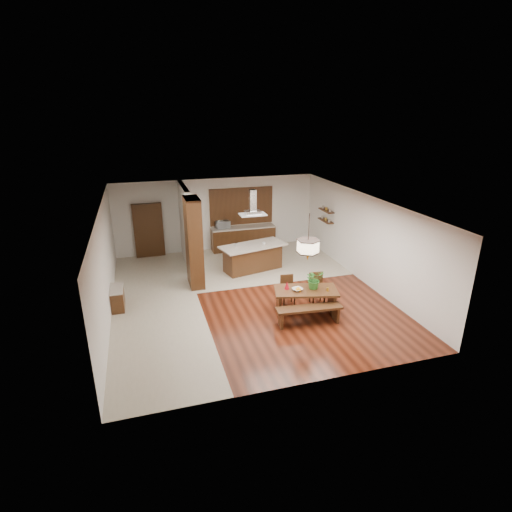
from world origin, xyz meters
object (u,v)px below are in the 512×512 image
object	(u,v)px
dining_bench	(309,315)
kitchen_island	(253,257)
hallway_console	(118,298)
microwave	(223,225)
dining_table	(306,296)
foliage_plant	(314,279)
range_hood	(253,202)
pendant_lantern	(308,237)
dining_chair_left	(288,291)
island_cup	(264,243)
dining_chair_right	(317,289)
fruit_bowl	(297,289)

from	to	relation	value
dining_bench	kitchen_island	world-z (taller)	kitchen_island
hallway_console	microwave	distance (m)	5.71
dining_table	foliage_plant	distance (m)	0.53
kitchen_island	range_hood	size ratio (longest dim) A/B	2.76
dining_bench	pendant_lantern	distance (m)	2.09
dining_chair_left	pendant_lantern	bearing A→B (deg)	-59.24
dining_table	microwave	distance (m)	5.96
range_hood	island_cup	bearing A→B (deg)	-17.85
dining_chair_right	pendant_lantern	distance (m)	1.90
hallway_console	kitchen_island	size ratio (longest dim) A/B	0.35
foliage_plant	island_cup	distance (m)	3.39
fruit_bowl	kitchen_island	size ratio (longest dim) A/B	0.11
hallway_console	dining_table	world-z (taller)	dining_table
dining_chair_left	fruit_bowl	distance (m)	0.69
hallway_console	pendant_lantern	size ratio (longest dim) A/B	0.67
dining_table	microwave	size ratio (longest dim) A/B	3.54
dining_chair_right	dining_bench	bearing A→B (deg)	-118.90
kitchen_island	dining_chair_right	bearing A→B (deg)	-84.30
dining_chair_right	fruit_bowl	world-z (taller)	dining_chair_right
dining_table	island_cup	distance (m)	3.42
dining_bench	dining_chair_left	distance (m)	1.25
dining_table	pendant_lantern	bearing A→B (deg)	0.00
dining_bench	fruit_bowl	size ratio (longest dim) A/B	6.36
dining_table	fruit_bowl	xyz separation A→B (m)	(-0.25, 0.01, 0.23)
pendant_lantern	foliage_plant	size ratio (longest dim) A/B	2.36
dining_bench	fruit_bowl	world-z (taller)	fruit_bowl
dining_bench	microwave	distance (m)	6.56
dining_table	microwave	xyz separation A→B (m)	(-1.11, 5.83, 0.57)
pendant_lantern	dining_chair_right	bearing A→B (deg)	36.46
hallway_console	dining_table	bearing A→B (deg)	-19.58
dining_chair_right	foliage_plant	bearing A→B (deg)	-122.23
dining_chair_right	microwave	world-z (taller)	microwave
island_cup	foliage_plant	bearing A→B (deg)	-83.18
dining_table	dining_chair_left	xyz separation A→B (m)	(-0.29, 0.62, -0.09)
dining_chair_left	island_cup	size ratio (longest dim) A/B	7.45
dining_bench	microwave	size ratio (longest dim) A/B	3.33
fruit_bowl	microwave	distance (m)	5.89
dining_table	microwave	bearing A→B (deg)	100.76
dining_bench	fruit_bowl	xyz separation A→B (m)	(-0.10, 0.61, 0.51)
dining_chair_left	island_cup	world-z (taller)	island_cup
dining_table	pendant_lantern	size ratio (longest dim) A/B	1.45
fruit_bowl	range_hood	xyz separation A→B (m)	(-0.28, 3.49, 1.71)
dining_bench	island_cup	size ratio (longest dim) A/B	14.94
hallway_console	dining_table	size ratio (longest dim) A/B	0.46
dining_chair_left	dining_bench	bearing A→B (deg)	-77.97
pendant_lantern	hallway_console	bearing A→B (deg)	160.42
pendant_lantern	fruit_bowl	size ratio (longest dim) A/B	4.68
dining_table	dining_chair_right	size ratio (longest dim) A/B	2.00
hallway_console	pendant_lantern	xyz separation A→B (m)	(5.08, -1.81, 1.93)
range_hood	microwave	world-z (taller)	range_hood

